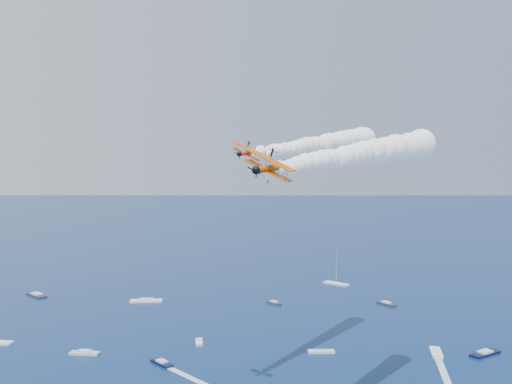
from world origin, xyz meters
TOP-DOWN VIEW (x-y plane):
  - biplane_lead at (2.11, 39.00)m, footprint 8.93×10.25m
  - biplane_trail at (-19.03, 4.45)m, footprint 10.18×11.83m
  - smoke_trail_lead at (33.20, 49.78)m, footprint 68.37×45.59m
  - smoke_trail_trail at (12.42, 14.11)m, footprint 68.21×41.98m
  - spectator_boats at (0.93, 109.18)m, footprint 233.67×184.44m

SIDE VIEW (x-z plane):
  - spectator_boats at x=0.93m, z-range 0.00..0.70m
  - biplane_trail at x=-19.03m, z-range 52.45..61.12m
  - smoke_trail_trail at x=12.42m, z-range 53.42..65.21m
  - biplane_lead at x=2.11m, z-range 55.84..63.26m
  - smoke_trail_lead at x=33.20m, z-range 56.18..67.98m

